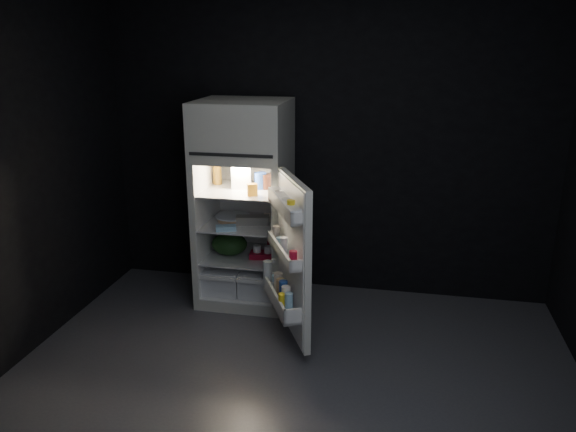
% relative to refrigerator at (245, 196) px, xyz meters
% --- Properties ---
extents(floor, '(4.00, 3.40, 0.00)m').
position_rel_refrigerator_xyz_m(floor, '(0.66, -1.32, -0.96)').
color(floor, '#49494D').
rests_on(floor, ground).
extents(wall_back, '(4.00, 0.00, 2.70)m').
position_rel_refrigerator_xyz_m(wall_back, '(0.66, 0.38, 0.39)').
color(wall_back, black).
rests_on(wall_back, ground).
extents(wall_front, '(4.00, 0.00, 2.70)m').
position_rel_refrigerator_xyz_m(wall_front, '(0.66, -3.02, 0.39)').
color(wall_front, black).
rests_on(wall_front, ground).
extents(refrigerator, '(0.76, 0.71, 1.78)m').
position_rel_refrigerator_xyz_m(refrigerator, '(0.00, 0.00, 0.00)').
color(refrigerator, silver).
rests_on(refrigerator, ground).
extents(fridge_door, '(0.49, 0.73, 1.22)m').
position_rel_refrigerator_xyz_m(fridge_door, '(0.54, -0.71, -0.27)').
color(fridge_door, silver).
rests_on(fridge_door, ground).
extents(milk_jug, '(0.20, 0.20, 0.24)m').
position_rel_refrigerator_xyz_m(milk_jug, '(-0.03, 0.03, 0.19)').
color(milk_jug, white).
rests_on(milk_jug, refrigerator).
extents(mayo_jar, '(0.12, 0.12, 0.14)m').
position_rel_refrigerator_xyz_m(mayo_jar, '(0.14, 0.01, 0.14)').
color(mayo_jar, '#1B3D94').
rests_on(mayo_jar, refrigerator).
extents(jam_jar, '(0.13, 0.13, 0.13)m').
position_rel_refrigerator_xyz_m(jam_jar, '(0.19, 0.02, 0.14)').
color(jam_jar, black).
rests_on(jam_jar, refrigerator).
extents(amber_bottle, '(0.09, 0.09, 0.22)m').
position_rel_refrigerator_xyz_m(amber_bottle, '(-0.27, 0.09, 0.18)').
color(amber_bottle, '#BB7E1D').
rests_on(amber_bottle, refrigerator).
extents(small_carton, '(0.10, 0.09, 0.10)m').
position_rel_refrigerator_xyz_m(small_carton, '(0.13, -0.22, 0.12)').
color(small_carton, orange).
rests_on(small_carton, refrigerator).
extents(egg_carton, '(0.30, 0.17, 0.07)m').
position_rel_refrigerator_xyz_m(egg_carton, '(0.08, -0.07, -0.19)').
color(egg_carton, gray).
rests_on(egg_carton, refrigerator).
extents(pie, '(0.28, 0.28, 0.04)m').
position_rel_refrigerator_xyz_m(pie, '(-0.11, -0.01, -0.21)').
color(pie, tan).
rests_on(pie, refrigerator).
extents(flat_package, '(0.19, 0.14, 0.04)m').
position_rel_refrigerator_xyz_m(flat_package, '(-0.09, -0.28, -0.21)').
color(flat_package, '#89B8D5').
rests_on(flat_package, refrigerator).
extents(wrapped_pkg, '(0.13, 0.11, 0.05)m').
position_rel_refrigerator_xyz_m(wrapped_pkg, '(0.21, 0.06, -0.20)').
color(wrapped_pkg, beige).
rests_on(wrapped_pkg, refrigerator).
extents(produce_bag, '(0.36, 0.31, 0.20)m').
position_rel_refrigerator_xyz_m(produce_bag, '(-0.13, -0.07, -0.43)').
color(produce_bag, '#193815').
rests_on(produce_bag, refrigerator).
extents(yogurt_tray, '(0.25, 0.16, 0.05)m').
position_rel_refrigerator_xyz_m(yogurt_tray, '(0.19, -0.09, -0.50)').
color(yogurt_tray, '#A40E26').
rests_on(yogurt_tray, refrigerator).
extents(small_can_red, '(0.08, 0.08, 0.09)m').
position_rel_refrigerator_xyz_m(small_can_red, '(0.19, 0.15, -0.48)').
color(small_can_red, '#A40E26').
rests_on(small_can_red, refrigerator).
extents(small_can_silver, '(0.08, 0.08, 0.09)m').
position_rel_refrigerator_xyz_m(small_can_silver, '(0.25, 0.13, -0.48)').
color(small_can_silver, '#B6B7BB').
rests_on(small_can_silver, refrigerator).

